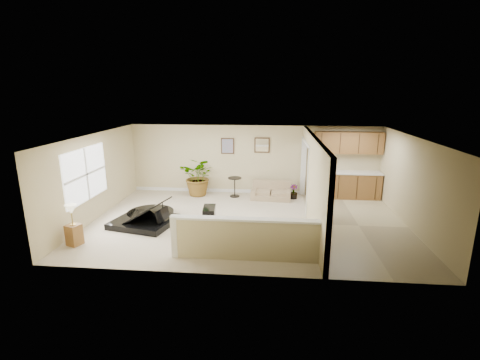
# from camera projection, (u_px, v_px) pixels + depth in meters

# --- Properties ---
(floor) EXTENTS (9.00, 9.00, 0.00)m
(floor) POSITION_uv_depth(u_px,v_px,m) (248.00, 222.00, 10.08)
(floor) COLOR #C2B696
(floor) RESTS_ON ground
(back_wall) EXTENTS (9.00, 0.04, 2.50)m
(back_wall) POSITION_uv_depth(u_px,v_px,m) (254.00, 160.00, 12.66)
(back_wall) COLOR tan
(back_wall) RESTS_ON floor
(front_wall) EXTENTS (9.00, 0.04, 2.50)m
(front_wall) POSITION_uv_depth(u_px,v_px,m) (237.00, 218.00, 6.88)
(front_wall) COLOR tan
(front_wall) RESTS_ON floor
(left_wall) EXTENTS (0.04, 6.00, 2.50)m
(left_wall) POSITION_uv_depth(u_px,v_px,m) (95.00, 177.00, 10.17)
(left_wall) COLOR tan
(left_wall) RESTS_ON floor
(right_wall) EXTENTS (0.04, 6.00, 2.50)m
(right_wall) POSITION_uv_depth(u_px,v_px,m) (414.00, 184.00, 9.37)
(right_wall) COLOR tan
(right_wall) RESTS_ON floor
(ceiling) EXTENTS (9.00, 6.00, 0.04)m
(ceiling) POSITION_uv_depth(u_px,v_px,m) (248.00, 136.00, 9.46)
(ceiling) COLOR silver
(ceiling) RESTS_ON back_wall
(kitchen_vinyl) EXTENTS (2.70, 6.00, 0.01)m
(kitchen_vinyl) POSITION_uv_depth(u_px,v_px,m) (359.00, 226.00, 9.80)
(kitchen_vinyl) COLOR tan
(kitchen_vinyl) RESTS_ON floor
(interior_partition) EXTENTS (0.18, 5.99, 2.50)m
(interior_partition) POSITION_uv_depth(u_px,v_px,m) (312.00, 181.00, 9.86)
(interior_partition) COLOR tan
(interior_partition) RESTS_ON floor
(pony_half_wall) EXTENTS (3.42, 0.22, 1.00)m
(pony_half_wall) POSITION_uv_depth(u_px,v_px,m) (244.00, 238.00, 7.73)
(pony_half_wall) COLOR tan
(pony_half_wall) RESTS_ON floor
(left_window) EXTENTS (0.05, 2.15, 1.45)m
(left_window) POSITION_uv_depth(u_px,v_px,m) (86.00, 174.00, 9.64)
(left_window) COLOR white
(left_window) RESTS_ON left_wall
(wall_art_left) EXTENTS (0.48, 0.04, 0.58)m
(wall_art_left) POSITION_uv_depth(u_px,v_px,m) (228.00, 146.00, 12.60)
(wall_art_left) COLOR #3B2715
(wall_art_left) RESTS_ON back_wall
(wall_mirror) EXTENTS (0.55, 0.04, 0.55)m
(wall_mirror) POSITION_uv_depth(u_px,v_px,m) (262.00, 145.00, 12.47)
(wall_mirror) COLOR #3B2715
(wall_mirror) RESTS_ON back_wall
(kitchen_cabinets) EXTENTS (2.36, 0.65, 2.33)m
(kitchen_cabinets) POSITION_uv_depth(u_px,v_px,m) (344.00, 174.00, 12.22)
(kitchen_cabinets) COLOR brown
(kitchen_cabinets) RESTS_ON floor
(piano) EXTENTS (2.13, 2.15, 1.53)m
(piano) POSITION_uv_depth(u_px,v_px,m) (143.00, 201.00, 9.88)
(piano) COLOR black
(piano) RESTS_ON floor
(piano_bench) EXTENTS (0.41, 0.71, 0.45)m
(piano_bench) POSITION_uv_depth(u_px,v_px,m) (209.00, 215.00, 10.03)
(piano_bench) COLOR black
(piano_bench) RESTS_ON floor
(loveseat) EXTENTS (1.41, 0.86, 0.78)m
(loveseat) POSITION_uv_depth(u_px,v_px,m) (271.00, 190.00, 12.22)
(loveseat) COLOR tan
(loveseat) RESTS_ON floor
(accent_table) EXTENTS (0.48, 0.48, 0.70)m
(accent_table) POSITION_uv_depth(u_px,v_px,m) (235.00, 184.00, 12.40)
(accent_table) COLOR black
(accent_table) RESTS_ON floor
(palm_plant) EXTENTS (1.47, 1.34, 1.41)m
(palm_plant) POSITION_uv_depth(u_px,v_px,m) (199.00, 177.00, 12.49)
(palm_plant) COLOR black
(palm_plant) RESTS_ON floor
(small_plant) EXTENTS (0.31, 0.31, 0.50)m
(small_plant) POSITION_uv_depth(u_px,v_px,m) (293.00, 193.00, 12.23)
(small_plant) COLOR black
(small_plant) RESTS_ON floor
(lamp_stand) EXTENTS (0.39, 0.39, 1.04)m
(lamp_stand) POSITION_uv_depth(u_px,v_px,m) (73.00, 228.00, 8.50)
(lamp_stand) COLOR brown
(lamp_stand) RESTS_ON floor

